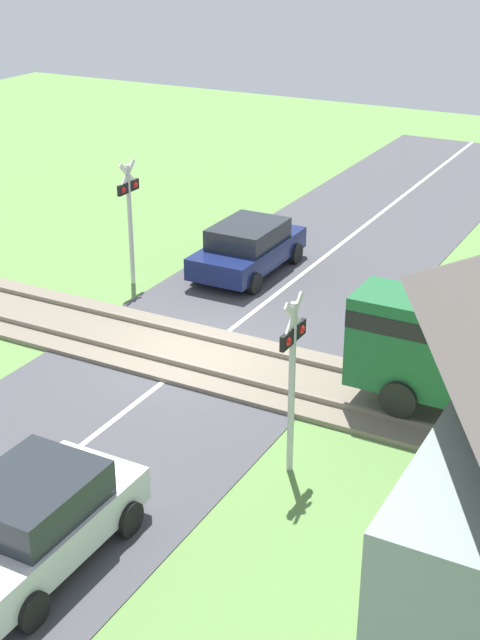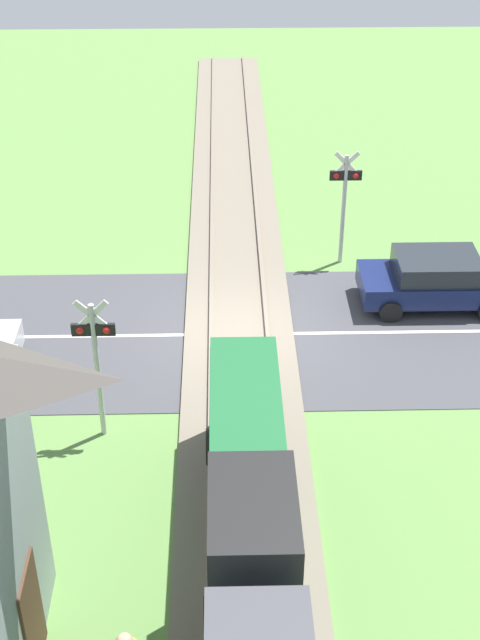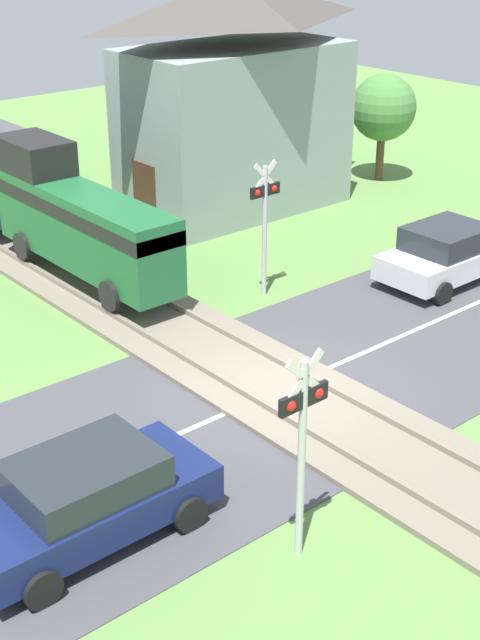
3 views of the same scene
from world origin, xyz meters
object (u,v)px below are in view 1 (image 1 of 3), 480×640
Objects in this scene: car_far_side at (35,518)px; crossing_signal_east_approach at (292,363)px; car_near_crossing at (248,247)px; crossing_signal_west_approach at (129,207)px.

crossing_signal_east_approach is at bearing 149.90° from car_far_side.
car_far_side is (12.51, 2.88, 0.03)m from car_near_crossing.
car_near_crossing is 3.58m from crossing_signal_west_approach.
car_near_crossing is at bearing -147.73° from crossing_signal_east_approach.
car_far_side is 4.99m from crossing_signal_east_approach.
car_near_crossing is 10.00m from crossing_signal_east_approach.
car_far_side reaches higher than car_near_crossing.
car_near_crossing is 1.17× the size of crossing_signal_east_approach.
crossing_signal_west_approach and crossing_signal_east_approach have the same top height.
crossing_signal_west_approach reaches higher than car_near_crossing.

